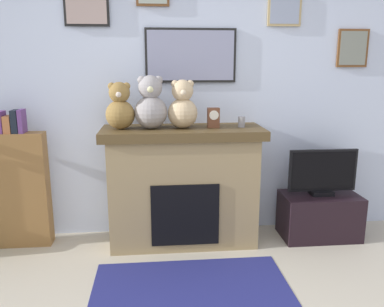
# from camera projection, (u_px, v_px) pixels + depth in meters

# --- Properties ---
(back_wall) EXTENTS (5.20, 0.15, 2.60)m
(back_wall) POSITION_uv_depth(u_px,v_px,m) (184.00, 95.00, 3.65)
(back_wall) COLOR silver
(back_wall) RESTS_ON ground_plane
(fireplace) EXTENTS (1.39, 0.57, 1.05)m
(fireplace) POSITION_uv_depth(u_px,v_px,m) (183.00, 185.00, 3.51)
(fireplace) COLOR #947E56
(fireplace) RESTS_ON ground_plane
(bookshelf) EXTENTS (0.50, 0.16, 1.22)m
(bookshelf) POSITION_uv_depth(u_px,v_px,m) (18.00, 185.00, 3.43)
(bookshelf) COLOR olive
(bookshelf) RESTS_ON ground_plane
(tv_stand) EXTENTS (0.70, 0.40, 0.41)m
(tv_stand) POSITION_uv_depth(u_px,v_px,m) (319.00, 216.00, 3.66)
(tv_stand) COLOR black
(tv_stand) RESTS_ON ground_plane
(television) EXTENTS (0.63, 0.14, 0.43)m
(television) POSITION_uv_depth(u_px,v_px,m) (323.00, 173.00, 3.57)
(television) COLOR black
(television) RESTS_ON tv_stand
(area_rug) EXTENTS (1.43, 1.08, 0.01)m
(area_rug) POSITION_uv_depth(u_px,v_px,m) (193.00, 298.00, 2.72)
(area_rug) COLOR navy
(area_rug) RESTS_ON ground_plane
(candle_jar) EXTENTS (0.06, 0.06, 0.09)m
(candle_jar) POSITION_uv_depth(u_px,v_px,m) (242.00, 122.00, 3.41)
(candle_jar) COLOR gray
(candle_jar) RESTS_ON fireplace
(mantel_clock) EXTENTS (0.10, 0.08, 0.17)m
(mantel_clock) POSITION_uv_depth(u_px,v_px,m) (213.00, 118.00, 3.38)
(mantel_clock) COLOR brown
(mantel_clock) RESTS_ON fireplace
(teddy_bear_cream) EXTENTS (0.24, 0.24, 0.39)m
(teddy_bear_cream) POSITION_uv_depth(u_px,v_px,m) (120.00, 108.00, 3.29)
(teddy_bear_cream) COLOR olive
(teddy_bear_cream) RESTS_ON fireplace
(teddy_bear_brown) EXTENTS (0.28, 0.28, 0.45)m
(teddy_bear_brown) POSITION_uv_depth(u_px,v_px,m) (151.00, 105.00, 3.30)
(teddy_bear_brown) COLOR gray
(teddy_bear_brown) RESTS_ON fireplace
(teddy_bear_grey) EXTENTS (0.25, 0.25, 0.41)m
(teddy_bear_grey) POSITION_uv_depth(u_px,v_px,m) (183.00, 107.00, 3.33)
(teddy_bear_grey) COLOR tan
(teddy_bear_grey) RESTS_ON fireplace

